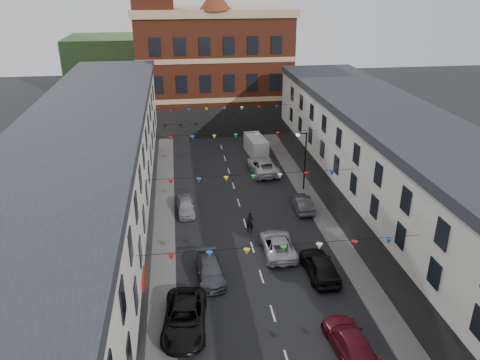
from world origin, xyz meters
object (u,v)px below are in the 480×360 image
car_right_f (263,166)px  moving_car (278,244)px  car_left_d (210,271)px  car_right_e (302,203)px  car_right_c (350,341)px  car_right_d (320,265)px  pedestrian (250,223)px  car_left_c (185,318)px  car_left_e (186,206)px  street_lamp (303,153)px  white_van (256,146)px

car_right_f → moving_car: bearing=79.7°
car_left_d → car_right_e: bearing=42.4°
car_right_c → moving_car: (-1.80, 10.72, -0.00)m
car_right_d → pedestrian: (-3.92, 6.73, 0.09)m
moving_car → car_right_f: bearing=-94.9°
car_left_c → car_right_e: (11.00, 14.38, -0.09)m
car_left_c → car_right_d: size_ratio=1.14×
car_left_e → street_lamp: bearing=14.0°
car_left_e → car_right_d: size_ratio=0.81×
car_right_c → car_right_e: 17.64m
car_left_e → car_right_e: size_ratio=0.96×
car_right_c → car_right_e: bearing=-99.4°
car_left_e → car_right_e: 10.51m
car_left_e → white_van: white_van is taller
car_left_d → car_right_f: car_right_f is taller
street_lamp → moving_car: 12.42m
car_left_d → car_right_f: 20.05m
car_left_d → car_left_e: (-1.38, 10.32, 0.03)m
car_right_d → moving_car: (-2.30, 3.35, -0.12)m
car_right_d → pedestrian: bearing=-60.9°
street_lamp → car_right_f: size_ratio=1.03×
street_lamp → car_right_d: street_lamp is taller
car_right_d → car_right_f: bearing=-89.6°
street_lamp → car_left_e: 12.43m
moving_car → car_left_c: bearing=47.5°
car_left_c → car_right_e: bearing=57.9°
car_left_c → white_van: (9.34, 29.43, 0.31)m
car_left_d → car_right_c: 10.80m
car_right_e → white_van: 15.15m
white_van → car_left_d: bearing=-112.3°
car_left_d → car_right_c: bearing=-51.9°
street_lamp → white_van: size_ratio=1.23×
street_lamp → car_left_d: bearing=-126.6°
car_left_d → car_right_d: (7.70, -0.69, 0.18)m
car_left_c → white_van: size_ratio=1.13×
car_left_c → moving_car: car_left_c is taller
white_van → car_left_c: bearing=-113.1°
car_right_c → car_left_d: bearing=-51.4°
car_left_d → pedestrian: (3.78, 6.04, 0.27)m
car_left_e → car_right_c: (8.58, -18.37, 0.04)m
car_left_d → white_van: size_ratio=0.91×
car_left_d → car_right_c: car_right_c is taller
car_right_c → car_right_d: size_ratio=1.01×
car_right_c → car_right_f: size_ratio=0.83×
car_left_c → car_left_d: bearing=74.1°
car_right_c → car_right_d: car_right_d is taller
car_left_e → car_left_c: bearing=-94.2°
car_left_c → car_right_c: size_ratio=1.13×
street_lamp → car_left_e: street_lamp is taller
pedestrian → car_left_e: bearing=161.2°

